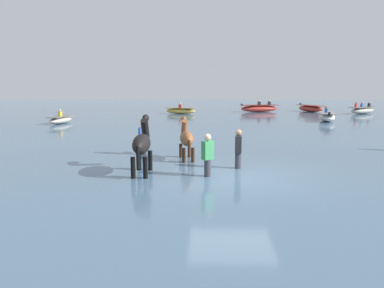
% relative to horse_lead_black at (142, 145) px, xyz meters
% --- Properties ---
extents(ground_plane, '(120.00, 120.00, 0.00)m').
position_rel_horse_lead_black_xyz_m(ground_plane, '(2.67, -0.30, -1.24)').
color(ground_plane, gray).
extents(water_surface, '(90.00, 90.00, 0.38)m').
position_rel_horse_lead_black_xyz_m(water_surface, '(2.67, 9.70, -1.05)').
color(water_surface, slate).
rests_on(water_surface, ground).
extents(horse_lead_black, '(0.53, 1.91, 2.09)m').
position_rel_horse_lead_black_xyz_m(horse_lead_black, '(0.00, 0.00, 0.00)').
color(horse_lead_black, black).
rests_on(horse_lead_black, ground).
extents(horse_trailing_chestnut, '(0.68, 1.72, 1.85)m').
position_rel_horse_lead_black_xyz_m(horse_trailing_chestnut, '(1.19, 2.18, -0.14)').
color(horse_trailing_chestnut, brown).
rests_on(horse_trailing_chestnut, ground).
extents(boat_near_starboard, '(2.32, 3.31, 0.77)m').
position_rel_horse_lead_black_xyz_m(boat_near_starboard, '(11.79, 25.61, -0.55)').
color(boat_near_starboard, '#BC382D').
rests_on(boat_near_starboard, water_surface).
extents(boat_mid_outer, '(1.23, 2.52, 0.98)m').
position_rel_horse_lead_black_xyz_m(boat_mid_outer, '(-8.07, 13.95, -0.61)').
color(boat_mid_outer, '#B2AD9E').
rests_on(boat_mid_outer, water_surface).
extents(boat_far_offshore, '(1.69, 3.18, 1.10)m').
position_rel_horse_lead_black_xyz_m(boat_far_offshore, '(10.57, 16.50, -0.55)').
color(boat_far_offshore, silver).
rests_on(boat_far_offshore, water_surface).
extents(boat_mid_channel, '(3.18, 2.80, 1.10)m').
position_rel_horse_lead_black_xyz_m(boat_mid_channel, '(15.85, 23.40, -0.54)').
color(boat_mid_channel, '#B2AD9E').
rests_on(boat_mid_channel, water_surface).
extents(boat_near_port, '(2.89, 1.63, 1.02)m').
position_rel_horse_lead_black_xyz_m(boat_near_port, '(-0.54, 22.63, -0.59)').
color(boat_near_port, gold).
rests_on(boat_near_port, water_surface).
extents(boat_far_inshore, '(3.87, 2.07, 1.15)m').
position_rel_horse_lead_black_xyz_m(boat_far_inshore, '(6.84, 25.27, -0.52)').
color(boat_far_inshore, '#BC382D').
rests_on(boat_far_inshore, water_surface).
extents(person_onlooker_right, '(0.24, 0.34, 1.63)m').
position_rel_horse_lead_black_xyz_m(person_onlooker_right, '(2.93, 0.82, -0.37)').
color(person_onlooker_right, '#383842').
rests_on(person_onlooker_right, ground).
extents(person_wading_close, '(0.38, 0.33, 1.63)m').
position_rel_horse_lead_black_xyz_m(person_wading_close, '(-0.49, 2.98, -0.37)').
color(person_wading_close, '#383842').
rests_on(person_wading_close, ground).
extents(person_onlooker_left, '(0.38, 0.35, 1.63)m').
position_rel_horse_lead_black_xyz_m(person_onlooker_left, '(1.96, -0.27, -0.37)').
color(person_onlooker_left, '#383842').
rests_on(person_onlooker_left, ground).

